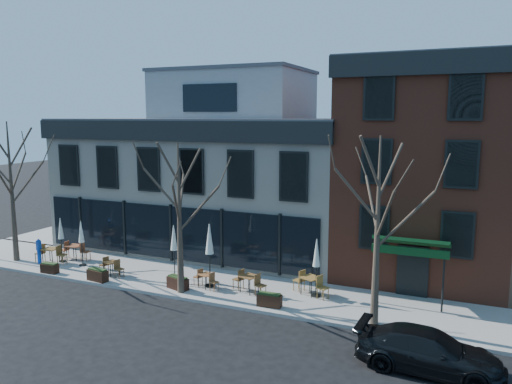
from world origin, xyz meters
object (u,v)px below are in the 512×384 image
at_px(parked_sedan, 429,351).
at_px(umbrella_0, 61,231).
at_px(cafe_set_0, 51,254).
at_px(call_box, 39,250).

height_order(parked_sedan, umbrella_0, umbrella_0).
height_order(parked_sedan, cafe_set_0, parked_sedan).
distance_m(cafe_set_0, umbrella_0, 1.39).
bearing_deg(call_box, umbrella_0, 40.30).
bearing_deg(umbrella_0, parked_sedan, -12.09).
xyz_separation_m(parked_sedan, umbrella_0, (-20.16, 4.32, 1.25)).
bearing_deg(cafe_set_0, call_box, -144.63).
height_order(parked_sedan, call_box, call_box).
bearing_deg(parked_sedan, cafe_set_0, 81.85).
height_order(call_box, umbrella_0, umbrella_0).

